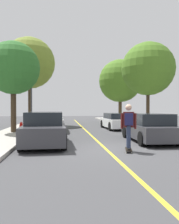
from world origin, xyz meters
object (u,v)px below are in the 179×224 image
at_px(parked_car_right_near, 117,121).
at_px(skateboard, 128,149).
at_px(parked_car_right_nearest, 149,127).
at_px(street_tree_left_nearest, 13,68).
at_px(street_tree_left_near, 29,63).
at_px(parked_car_left_nearest, 44,128).
at_px(fire_hydrant, 21,128).
at_px(street_tree_right_nearest, 148,69).
at_px(streetlamp, 31,86).
at_px(parked_car_left_near, 51,122).
at_px(skateboarder, 129,124).
at_px(street_tree_right_near, 120,81).

distance_m(parked_car_right_near, skateboard, 9.56).
distance_m(parked_car_right_nearest, street_tree_left_nearest, 8.95).
bearing_deg(street_tree_left_near, skateboard, -68.25).
bearing_deg(parked_car_left_nearest, fire_hydrant, 117.27).
height_order(street_tree_right_nearest, fire_hydrant, street_tree_right_nearest).
height_order(parked_car_left_nearest, streetlamp, streetlamp).
relative_size(parked_car_left_nearest, streetlamp, 0.77).
bearing_deg(parked_car_left_near, skateboarder, -68.10).
bearing_deg(parked_car_left_nearest, skateboard, -33.79).
bearing_deg(fire_hydrant, skateboarder, -47.17).
height_order(street_tree_right_nearest, street_tree_right_near, street_tree_right_near).
bearing_deg(parked_car_right_near, fire_hydrant, -146.70).
xyz_separation_m(fire_hydrant, streetlamp, (-0.25, 6.39, 3.02)).
height_order(parked_car_right_nearest, skateboarder, skateboarder).
relative_size(parked_car_right_nearest, fire_hydrant, 6.24).
xyz_separation_m(parked_car_left_nearest, streetlamp, (-1.75, 9.29, 2.80)).
relative_size(street_tree_left_near, street_tree_right_near, 1.16).
distance_m(street_tree_right_nearest, streetlamp, 9.53).
bearing_deg(parked_car_right_near, street_tree_left_nearest, -158.54).
height_order(parked_car_left_near, skateboard, parked_car_left_near).
bearing_deg(parked_car_right_near, parked_car_left_near, -165.10).
xyz_separation_m(parked_car_right_nearest, street_tree_right_near, (2.21, 14.42, 4.00)).
bearing_deg(parked_car_right_nearest, street_tree_right_near, 81.28).
bearing_deg(street_tree_right_nearest, parked_car_right_near, 158.94).
xyz_separation_m(parked_car_left_near, fire_hydrant, (-1.50, -2.95, -0.20)).
bearing_deg(parked_car_left_nearest, skateboarder, -34.27).
xyz_separation_m(street_tree_left_nearest, street_tree_right_near, (9.46, 10.44, 0.57)).
bearing_deg(street_tree_right_nearest, street_tree_left_nearest, -168.08).
height_order(parked_car_left_near, street_tree_right_nearest, street_tree_right_nearest).
bearing_deg(street_tree_right_near, street_tree_left_near, -160.92).
xyz_separation_m(street_tree_left_nearest, street_tree_right_nearest, (9.46, 2.00, 0.48)).
relative_size(parked_car_right_nearest, street_tree_right_near, 0.63).
height_order(parked_car_left_nearest, skateboard, parked_car_left_nearest).
height_order(fire_hydrant, streetlamp, streetlamp).
relative_size(parked_car_left_near, skateboarder, 2.52).
distance_m(parked_car_left_nearest, parked_car_left_near, 5.86).
relative_size(street_tree_left_nearest, street_tree_right_nearest, 0.87).
height_order(parked_car_left_nearest, street_tree_left_nearest, street_tree_left_nearest).
xyz_separation_m(parked_car_right_near, street_tree_right_near, (2.21, 7.60, 4.05)).
height_order(parked_car_left_nearest, skateboarder, skateboarder).
bearing_deg(streetlamp, street_tree_right_near, 31.43).
distance_m(parked_car_left_nearest, street_tree_right_near, 16.94).
xyz_separation_m(parked_car_left_nearest, street_tree_right_near, (7.25, 14.79, 3.97)).
relative_size(street_tree_right_near, skateboarder, 4.18).
bearing_deg(streetlamp, parked_car_left_near, -63.02).
height_order(parked_car_right_nearest, parked_car_right_near, parked_car_right_nearest).
bearing_deg(parked_car_right_near, parked_car_left_nearest, -124.98).
xyz_separation_m(parked_car_left_near, street_tree_right_nearest, (7.25, 0.49, 3.91)).
distance_m(street_tree_left_near, street_tree_right_near, 10.07).
xyz_separation_m(parked_car_right_near, skateboarder, (-1.79, -9.41, 0.42)).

